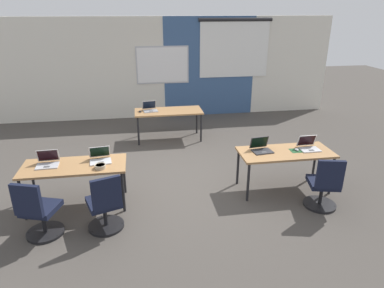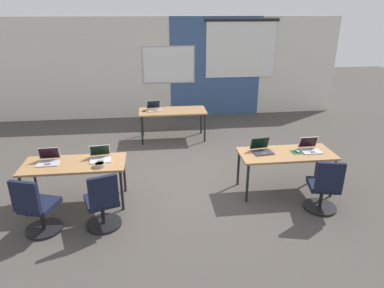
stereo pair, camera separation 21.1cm
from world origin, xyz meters
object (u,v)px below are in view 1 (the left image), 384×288
chair_near_left_end (39,214)px  chair_near_left_inner (105,207)px  laptop_near_left_end (48,162)px  laptop_near_left_inner (100,158)px  desk_near_right (285,155)px  snack_bowl (100,166)px  mouse_near_right_end (297,150)px  mouse_far_left (140,111)px  desk_near_left (74,169)px  laptop_near_right_inner (261,148)px  laptop_near_right_end (309,146)px  laptop_far_left (150,109)px  chair_near_right_end (324,187)px  desk_far_center (169,113)px

chair_near_left_end → chair_near_left_inner: (0.89, 0.02, 0.00)m
laptop_near_left_end → chair_near_left_inner: (0.90, -0.83, -0.39)m
laptop_near_left_end → laptop_near_left_inner: bearing=-0.6°
laptop_near_left_end → chair_near_left_inner: laptop_near_left_end is taller
desk_near_right → snack_bowl: (-3.08, -0.18, 0.10)m
mouse_near_right_end → snack_bowl: (-3.28, -0.18, 0.01)m
mouse_near_right_end → mouse_far_left: size_ratio=0.95×
desk_near_left → laptop_near_left_end: laptop_near_left_end is taller
laptop_near_right_inner → laptop_near_right_end: bearing=-10.7°
laptop_near_right_end → mouse_far_left: (-2.86, 2.74, -0.03)m
desk_near_left → snack_bowl: (0.42, -0.18, 0.10)m
desk_near_right → laptop_far_left: (-2.18, 2.86, 0.11)m
chair_near_right_end → chair_near_left_inner: 3.36m
desk_near_right → mouse_near_right_end: (0.20, -0.00, 0.08)m
desk_near_right → desk_far_center: bearing=122.0°
desk_far_center → mouse_near_right_end: mouse_near_right_end is taller
mouse_far_left → snack_bowl: size_ratio=0.63×
desk_far_center → laptop_near_left_inner: laptop_near_left_inner is taller
desk_near_left → laptop_far_left: (1.32, 2.86, 0.11)m
chair_near_right_end → laptop_near_left_end: size_ratio=2.68×
desk_far_center → laptop_near_left_inner: size_ratio=4.37×
chair_near_right_end → laptop_near_left_inner: (-3.47, 0.80, 0.39)m
desk_near_right → chair_near_left_end: bearing=-168.6°
mouse_far_left → snack_bowl: snack_bowl is taller
desk_near_left → snack_bowl: 0.47m
laptop_far_left → chair_near_left_inner: laptop_far_left is taller
mouse_far_left → mouse_near_right_end: bearing=-46.7°
laptop_near_right_inner → snack_bowl: laptop_near_right_inner is taller
chair_near_right_end → laptop_far_left: (-2.55, 3.57, 0.39)m
laptop_near_right_end → snack_bowl: size_ratio=1.88×
mouse_near_right_end → chair_near_left_inner: size_ratio=0.11×
desk_near_left → chair_near_left_end: chair_near_left_end is taller
chair_near_left_end → mouse_far_left: chair_near_left_end is taller
mouse_near_right_end → chair_near_right_end: chair_near_right_end is taller
desk_far_center → desk_near_left: bearing=-122.0°
desk_near_right → laptop_near_right_end: size_ratio=4.79×
laptop_near_right_inner → chair_near_left_inner: 2.75m
desk_near_left → laptop_far_left: bearing=65.2°
laptop_far_left → desk_far_center: bearing=-16.2°
desk_far_center → chair_near_right_end: (2.12, -3.51, -0.28)m
desk_near_left → mouse_far_left: (1.08, 2.77, 0.08)m
mouse_near_right_end → laptop_far_left: bearing=129.8°
desk_near_right → chair_near_left_inner: chair_near_left_inner is taller
laptop_near_right_inner → laptop_far_left: (-1.77, 2.77, -0.00)m
mouse_near_right_end → laptop_near_left_end: (-4.10, 0.07, 0.03)m
laptop_near_left_inner → chair_near_left_inner: bearing=-89.9°
laptop_near_left_end → chair_near_left_end: bearing=-91.8°
mouse_far_left → chair_near_left_inner: bearing=-99.2°
laptop_near_right_inner → desk_far_center: bearing=109.0°
desk_near_right → chair_near_left_end: size_ratio=1.74×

